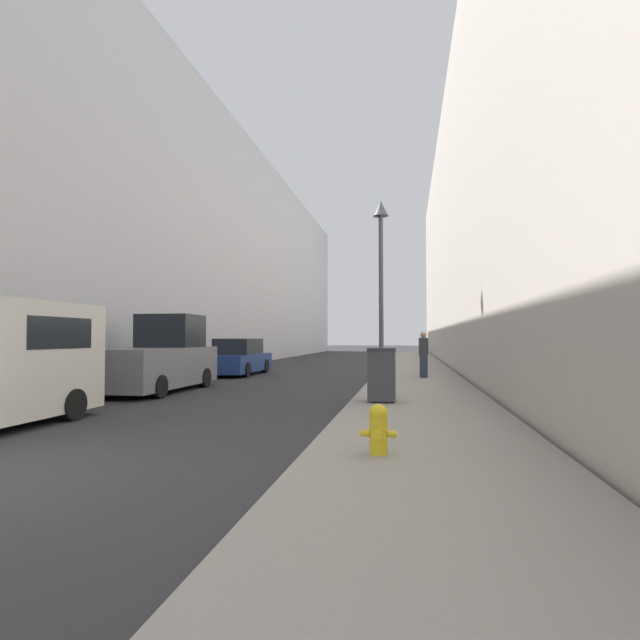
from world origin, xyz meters
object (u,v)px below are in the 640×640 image
at_px(trash_bin, 382,374).
at_px(pedestrian_on_sidewalk, 424,354).
at_px(lamppost, 381,262).
at_px(fire_hydrant, 378,428).
at_px(parked_sedan_near, 239,358).
at_px(pickup_truck, 160,360).

height_order(trash_bin, pedestrian_on_sidewalk, pedestrian_on_sidewalk).
relative_size(lamppost, pedestrian_on_sidewalk, 3.41).
height_order(fire_hydrant, pedestrian_on_sidewalk, pedestrian_on_sidewalk).
distance_m(lamppost, pedestrian_on_sidewalk, 4.82).
distance_m(trash_bin, pedestrian_on_sidewalk, 7.69).
bearing_deg(parked_sedan_near, lamppost, -37.67).
xyz_separation_m(parked_sedan_near, pedestrian_on_sidewalk, (8.09, -1.77, 0.28)).
distance_m(trash_bin, parked_sedan_near, 11.62).
height_order(fire_hydrant, parked_sedan_near, parked_sedan_near).
bearing_deg(fire_hydrant, parked_sedan_near, 115.78).
relative_size(fire_hydrant, pedestrian_on_sidewalk, 0.37).
height_order(trash_bin, lamppost, lamppost).
bearing_deg(pickup_truck, parked_sedan_near, 89.07).
height_order(lamppost, pedestrian_on_sidewalk, lamppost).
xyz_separation_m(fire_hydrant, trash_bin, (-0.24, 5.40, 0.31)).
distance_m(fire_hydrant, trash_bin, 5.42).
bearing_deg(trash_bin, lamppost, 93.14).
height_order(pickup_truck, pedestrian_on_sidewalk, pickup_truck).
relative_size(fire_hydrant, lamppost, 0.11).
height_order(lamppost, parked_sedan_near, lamppost).
relative_size(trash_bin, pickup_truck, 0.26).
bearing_deg(pickup_truck, lamppost, 15.13).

